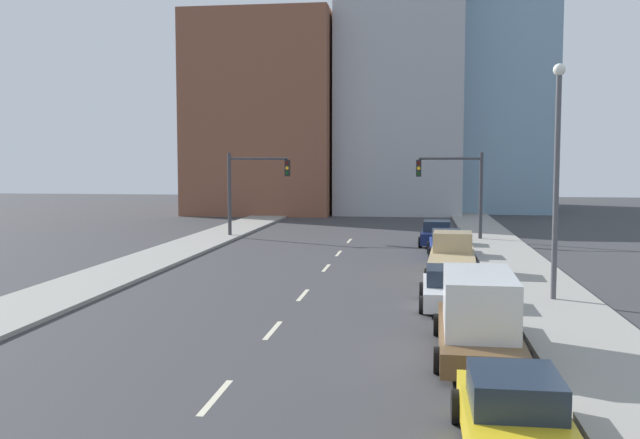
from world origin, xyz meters
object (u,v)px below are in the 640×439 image
at_px(traffic_signal_right, 461,183).
at_px(sedan_white, 450,288).
at_px(traffic_signal_left, 248,182).
at_px(sedan_blue, 446,244).
at_px(pickup_truck_tan, 452,259).
at_px(street_lamp, 557,166).
at_px(sedan_navy, 437,234).
at_px(sedan_yellow, 514,416).
at_px(box_truck_brown, 478,317).

bearing_deg(traffic_signal_right, sedan_white, -94.35).
height_order(traffic_signal_left, sedan_blue, traffic_signal_left).
xyz_separation_m(sedan_white, sedan_blue, (0.41, 13.33, 0.04)).
bearing_deg(sedan_blue, pickup_truck_tan, -90.53).
distance_m(street_lamp, sedan_navy, 18.45).
relative_size(traffic_signal_right, street_lamp, 0.66).
bearing_deg(sedan_navy, traffic_signal_left, 169.80).
bearing_deg(sedan_white, sedan_navy, 90.35).
relative_size(traffic_signal_right, pickup_truck_tan, 0.89).
relative_size(sedan_white, sedan_blue, 1.07).
bearing_deg(sedan_yellow, sedan_white, 92.32).
bearing_deg(box_truck_brown, sedan_white, 95.23).
distance_m(pickup_truck_tan, sedan_navy, 12.14).
bearing_deg(box_truck_brown, traffic_signal_left, 116.16).
bearing_deg(traffic_signal_right, sedan_navy, -119.29).
height_order(pickup_truck_tan, sedan_navy, pickup_truck_tan).
relative_size(box_truck_brown, sedan_navy, 1.42).
distance_m(traffic_signal_right, sedan_blue, 8.79).
xyz_separation_m(box_truck_brown, sedan_white, (-0.45, 6.51, -0.41)).
relative_size(traffic_signal_left, sedan_navy, 1.31).
height_order(sedan_yellow, box_truck_brown, box_truck_brown).
height_order(traffic_signal_right, sedan_yellow, traffic_signal_right).
bearing_deg(traffic_signal_right, traffic_signal_left, 180.00).
bearing_deg(sedan_navy, traffic_signal_right, 63.31).
distance_m(traffic_signal_left, sedan_yellow, 36.88).
relative_size(box_truck_brown, sedan_white, 1.37).
bearing_deg(pickup_truck_tan, traffic_signal_left, 133.92).
distance_m(box_truck_brown, sedan_navy, 25.14).
distance_m(traffic_signal_right, sedan_yellow, 34.50).
height_order(street_lamp, box_truck_brown, street_lamp).
distance_m(traffic_signal_right, street_lamp, 20.55).
xyz_separation_m(sedan_yellow, sedan_white, (-0.55, 12.87, -0.03)).
xyz_separation_m(sedan_yellow, pickup_truck_tan, (-0.16, 19.35, 0.14)).
xyz_separation_m(traffic_signal_right, pickup_truck_tan, (-1.24, -14.99, -2.93)).
distance_m(sedan_yellow, box_truck_brown, 6.37).
height_order(sedan_blue, sedan_navy, sedan_navy).
relative_size(pickup_truck_tan, sedan_navy, 1.47).
relative_size(box_truck_brown, pickup_truck_tan, 0.97).
height_order(sedan_white, pickup_truck_tan, pickup_truck_tan).
xyz_separation_m(box_truck_brown, pickup_truck_tan, (-0.06, 13.00, -0.25)).
bearing_deg(sedan_navy, sedan_yellow, -86.46).
bearing_deg(sedan_blue, traffic_signal_left, 147.39).
xyz_separation_m(street_lamp, sedan_white, (-3.77, -1.08, -4.35)).
height_order(sedan_white, sedan_navy, sedan_navy).
bearing_deg(sedan_navy, box_truck_brown, -86.45).
bearing_deg(traffic_signal_left, pickup_truck_tan, -49.23).
distance_m(pickup_truck_tan, sedan_blue, 6.84).
relative_size(traffic_signal_right, sedan_blue, 1.36).
xyz_separation_m(street_lamp, box_truck_brown, (-3.32, -7.58, -3.93)).
xyz_separation_m(traffic_signal_left, sedan_yellow, (13.08, -34.34, -3.07)).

